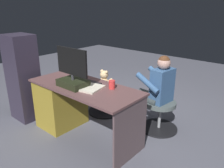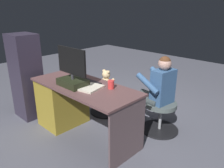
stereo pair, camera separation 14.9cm
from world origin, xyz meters
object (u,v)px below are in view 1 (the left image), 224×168
(cup, at_px, (112,85))
(office_chair_teddy, at_px, (104,99))
(desk, at_px, (66,102))
(visitor_chair, at_px, (160,113))
(keyboard, at_px, (87,82))
(monitor, at_px, (73,76))
(person, at_px, (155,87))
(tv_remote, at_px, (67,81))
(teddy_bear, at_px, (105,80))
(computer_mouse, at_px, (71,77))

(cup, xyz_separation_m, office_chair_teddy, (0.65, -0.55, -0.56))
(desk, height_order, visitor_chair, desk)
(keyboard, xyz_separation_m, cup, (-0.40, -0.04, 0.04))
(monitor, distance_m, person, 1.17)
(cup, xyz_separation_m, person, (-0.24, -0.67, -0.16))
(monitor, bearing_deg, visitor_chair, -128.80)
(keyboard, xyz_separation_m, tv_remote, (0.22, 0.17, -0.00))
(cup, relative_size, person, 0.10)
(monitor, height_order, visitor_chair, monitor)
(monitor, bearing_deg, teddy_bear, -75.07)
(desk, bearing_deg, keyboard, -161.96)
(tv_remote, bearing_deg, computer_mouse, -26.88)
(desk, bearing_deg, computer_mouse, -108.63)
(desk, relative_size, person, 1.42)
(tv_remote, height_order, visitor_chair, tv_remote)
(keyboard, distance_m, teddy_bear, 0.68)
(cup, height_order, office_chair_teddy, cup)
(computer_mouse, bearing_deg, desk, 71.37)
(monitor, distance_m, computer_mouse, 0.39)
(cup, bearing_deg, monitor, 31.98)
(person, bearing_deg, visitor_chair, -172.88)
(desk, xyz_separation_m, tv_remote, (-0.13, 0.05, 0.36))
(cup, distance_m, teddy_bear, 0.89)
(monitor, height_order, tv_remote, monitor)
(tv_remote, distance_m, teddy_bear, 0.80)
(tv_remote, height_order, person, person)
(monitor, height_order, computer_mouse, monitor)
(computer_mouse, xyz_separation_m, office_chair_teddy, (-0.07, -0.61, -0.53))
(cup, relative_size, office_chair_teddy, 0.19)
(keyboard, bearing_deg, computer_mouse, 2.01)
(office_chair_teddy, xyz_separation_m, teddy_bear, (0.00, -0.01, 0.33))
(desk, height_order, person, person)
(monitor, bearing_deg, cup, -148.02)
(cup, bearing_deg, person, -109.70)
(office_chair_teddy, xyz_separation_m, person, (-0.88, -0.11, 0.40))
(monitor, xyz_separation_m, teddy_bear, (0.22, -0.83, -0.32))
(person, bearing_deg, office_chair_teddy, 7.12)
(computer_mouse, height_order, cup, cup)
(teddy_bear, bearing_deg, computer_mouse, 83.17)
(keyboard, height_order, teddy_bear, keyboard)
(keyboard, xyz_separation_m, office_chair_teddy, (0.24, -0.60, -0.52))
(desk, xyz_separation_m, person, (-0.99, -0.82, 0.24))
(tv_remote, xyz_separation_m, office_chair_teddy, (0.02, -0.77, -0.52))
(desk, distance_m, keyboard, 0.51)
(monitor, xyz_separation_m, office_chair_teddy, (0.22, -0.82, -0.65))
(tv_remote, bearing_deg, keyboard, -110.47)
(monitor, xyz_separation_m, person, (-0.66, -0.93, -0.26))
(teddy_bear, xyz_separation_m, visitor_chair, (-0.98, -0.11, -0.32))
(monitor, height_order, keyboard, monitor)
(keyboard, bearing_deg, desk, 18.04)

